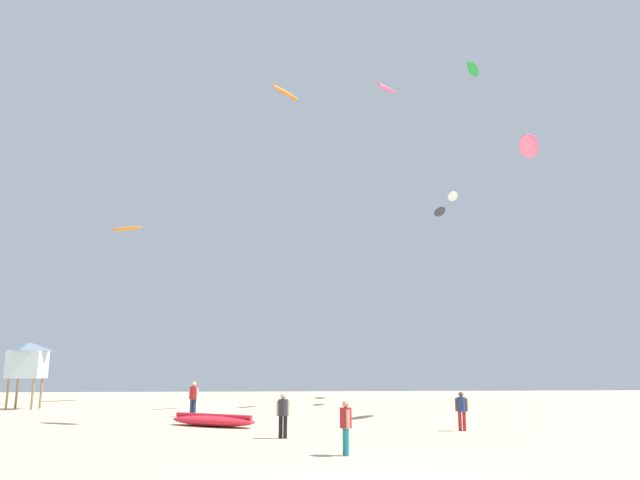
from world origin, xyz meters
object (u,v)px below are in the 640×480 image
(person_foreground, at_px, (346,423))
(lifeguard_tower, at_px, (28,360))
(kite_aloft_5, at_px, (286,93))
(kite_aloft_8, at_px, (529,146))
(person_left, at_px, (462,408))
(kite_aloft_0, at_px, (453,196))
(kite_aloft_4, at_px, (387,89))
(kite_aloft_6, at_px, (440,212))
(kite_grounded_near, at_px, (213,420))
(person_right, at_px, (283,412))
(kite_aloft_7, at_px, (473,69))
(kite_aloft_1, at_px, (127,229))
(person_midground, at_px, (193,396))

(person_foreground, height_order, lifeguard_tower, lifeguard_tower)
(kite_aloft_5, xyz_separation_m, kite_aloft_8, (13.24, -19.14, -11.80))
(person_left, height_order, kite_aloft_5, kite_aloft_5)
(kite_aloft_0, xyz_separation_m, kite_aloft_4, (-5.87, -4.38, 6.53))
(kite_aloft_6, bearing_deg, kite_grounded_near, -124.94)
(kite_aloft_0, bearing_deg, kite_aloft_4, -143.31)
(kite_aloft_5, bearing_deg, lifeguard_tower, -149.94)
(kite_aloft_6, bearing_deg, kite_aloft_4, -118.11)
(kite_aloft_0, bearing_deg, kite_aloft_6, 78.44)
(person_left, bearing_deg, person_right, -55.88)
(lifeguard_tower, xyz_separation_m, kite_aloft_0, (29.20, 2.75, 12.41))
(person_left, relative_size, kite_aloft_0, 0.56)
(person_right, xyz_separation_m, kite_aloft_5, (0.92, 27.89, 25.76))
(person_foreground, bearing_deg, kite_grounded_near, 106.38)
(person_right, xyz_separation_m, kite_aloft_7, (14.67, 18.20, 23.72))
(kite_aloft_1, relative_size, kite_aloft_8, 0.74)
(kite_aloft_5, bearing_deg, person_midground, -107.38)
(kite_aloft_4, bearing_deg, person_midground, -154.84)
(kite_aloft_0, relative_size, kite_aloft_6, 0.78)
(kite_aloft_0, height_order, kite_aloft_6, kite_aloft_6)
(kite_aloft_6, height_order, kite_aloft_7, kite_aloft_7)
(person_right, bearing_deg, kite_aloft_5, 20.58)
(kite_aloft_0, bearing_deg, kite_aloft_8, -87.32)
(person_left, distance_m, kite_aloft_6, 34.87)
(kite_aloft_0, xyz_separation_m, kite_aloft_1, (-25.05, 3.77, -2.23))
(person_foreground, distance_m, kite_aloft_8, 23.08)
(person_left, relative_size, person_right, 0.97)
(person_foreground, distance_m, lifeguard_tower, 28.84)
(kite_aloft_4, relative_size, kite_aloft_7, 0.78)
(person_foreground, xyz_separation_m, kite_aloft_4, (6.07, 21.38, 21.10))
(person_midground, xyz_separation_m, kite_aloft_5, (5.28, 16.87, 25.63))
(person_foreground, relative_size, lifeguard_tower, 0.37)
(kite_aloft_8, bearing_deg, kite_aloft_5, 124.68)
(lifeguard_tower, bearing_deg, person_right, -49.56)
(kite_aloft_1, relative_size, kite_aloft_4, 1.46)
(kite_grounded_near, relative_size, kite_aloft_8, 1.10)
(person_foreground, xyz_separation_m, person_left, (5.67, 6.79, 0.00))
(kite_aloft_4, bearing_deg, kite_aloft_6, 61.89)
(kite_aloft_0, bearing_deg, person_right, -122.81)
(kite_grounded_near, height_order, kite_aloft_5, kite_aloft_5)
(kite_aloft_0, distance_m, kite_aloft_5, 18.24)
(person_midground, relative_size, lifeguard_tower, 0.43)
(person_foreground, bearing_deg, kite_aloft_8, 38.67)
(person_midground, xyz_separation_m, kite_aloft_0, (17.95, 10.05, 14.42))
(person_left, bearing_deg, person_midground, -109.29)
(lifeguard_tower, relative_size, kite_aloft_5, 1.14)
(person_midground, bearing_deg, kite_aloft_6, 169.15)
(kite_aloft_1, distance_m, kite_aloft_6, 28.38)
(person_foreground, xyz_separation_m, lifeguard_tower, (-17.26, 23.01, 2.16))
(lifeguard_tower, distance_m, kite_aloft_4, 30.10)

